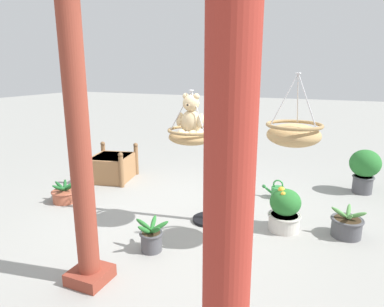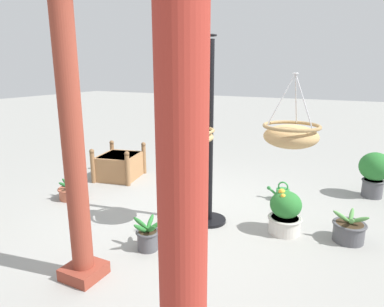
{
  "view_description": "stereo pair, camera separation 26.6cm",
  "coord_description": "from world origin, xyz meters",
  "px_view_note": "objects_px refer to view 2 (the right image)",
  "views": [
    {
      "loc": [
        -1.67,
        3.86,
        2.0
      ],
      "look_at": [
        -0.02,
        0.07,
        0.95
      ],
      "focal_mm": 31.62,
      "sensor_mm": 36.0,
      "label": 1
    },
    {
      "loc": [
        -1.91,
        3.75,
        2.0
      ],
      "look_at": [
        -0.02,
        0.07,
        0.95
      ],
      "focal_mm": 31.62,
      "sensor_mm": 36.0,
      "label": 2
    }
  ],
  "objects_px": {
    "hanging_basket_with_teddy": "(191,135)",
    "greenhouse_pillar_right": "(183,207)",
    "greenhouse_pillar_left": "(73,140)",
    "potted_plant_tall_leafy": "(375,171)",
    "hanging_basket_left_high": "(291,135)",
    "potted_plant_flowering_red": "(71,191)",
    "potted_plant_fern_front": "(349,230)",
    "display_pole_central": "(210,169)",
    "wooden_planter_box": "(120,165)",
    "watering_can": "(282,194)",
    "potted_plant_small_succulent": "(285,213)",
    "potted_plant_trailing_ivy": "(148,236)",
    "teddy_bear": "(190,118)"
  },
  "relations": [
    {
      "from": "hanging_basket_with_teddy",
      "to": "greenhouse_pillar_right",
      "type": "relative_size",
      "value": 0.22
    },
    {
      "from": "greenhouse_pillar_left",
      "to": "potted_plant_tall_leafy",
      "type": "height_order",
      "value": "greenhouse_pillar_left"
    },
    {
      "from": "hanging_basket_left_high",
      "to": "potted_plant_flowering_red",
      "type": "relative_size",
      "value": 1.84
    },
    {
      "from": "potted_plant_fern_front",
      "to": "potted_plant_tall_leafy",
      "type": "xyz_separation_m",
      "value": [
        -0.25,
        -1.74,
        0.28
      ]
    },
    {
      "from": "greenhouse_pillar_right",
      "to": "potted_plant_tall_leafy",
      "type": "relative_size",
      "value": 4.14
    },
    {
      "from": "display_pole_central",
      "to": "wooden_planter_box",
      "type": "height_order",
      "value": "display_pole_central"
    },
    {
      "from": "hanging_basket_left_high",
      "to": "potted_plant_tall_leafy",
      "type": "distance_m",
      "value": 2.69
    },
    {
      "from": "potted_plant_fern_front",
      "to": "hanging_basket_with_teddy",
      "type": "bearing_deg",
      "value": 15.76
    },
    {
      "from": "potted_plant_tall_leafy",
      "to": "watering_can",
      "type": "xyz_separation_m",
      "value": [
        1.25,
        0.79,
        -0.32
      ]
    },
    {
      "from": "wooden_planter_box",
      "to": "watering_can",
      "type": "relative_size",
      "value": 2.76
    },
    {
      "from": "display_pole_central",
      "to": "potted_plant_small_succulent",
      "type": "bearing_deg",
      "value": -171.79
    },
    {
      "from": "greenhouse_pillar_left",
      "to": "potted_plant_small_succulent",
      "type": "xyz_separation_m",
      "value": [
        -1.55,
        -1.83,
        -1.12
      ]
    },
    {
      "from": "greenhouse_pillar_left",
      "to": "potted_plant_small_succulent",
      "type": "bearing_deg",
      "value": -130.18
    },
    {
      "from": "potted_plant_tall_leafy",
      "to": "greenhouse_pillar_right",
      "type": "bearing_deg",
      "value": 79.79
    },
    {
      "from": "potted_plant_tall_leafy",
      "to": "potted_plant_trailing_ivy",
      "type": "relative_size",
      "value": 1.79
    },
    {
      "from": "greenhouse_pillar_left",
      "to": "wooden_planter_box",
      "type": "xyz_separation_m",
      "value": [
        1.68,
        -2.64,
        -1.14
      ]
    },
    {
      "from": "potted_plant_fern_front",
      "to": "watering_can",
      "type": "relative_size",
      "value": 1.18
    },
    {
      "from": "hanging_basket_with_teddy",
      "to": "greenhouse_pillar_right",
      "type": "height_order",
      "value": "greenhouse_pillar_right"
    },
    {
      "from": "potted_plant_flowering_red",
      "to": "potted_plant_small_succulent",
      "type": "height_order",
      "value": "potted_plant_small_succulent"
    },
    {
      "from": "teddy_bear",
      "to": "potted_plant_trailing_ivy",
      "type": "height_order",
      "value": "teddy_bear"
    },
    {
      "from": "potted_plant_small_succulent",
      "to": "wooden_planter_box",
      "type": "bearing_deg",
      "value": -14.04
    },
    {
      "from": "hanging_basket_with_teddy",
      "to": "wooden_planter_box",
      "type": "height_order",
      "value": "hanging_basket_with_teddy"
    },
    {
      "from": "display_pole_central",
      "to": "greenhouse_pillar_right",
      "type": "height_order",
      "value": "greenhouse_pillar_right"
    },
    {
      "from": "hanging_basket_left_high",
      "to": "potted_plant_fern_front",
      "type": "relative_size",
      "value": 1.81
    },
    {
      "from": "wooden_planter_box",
      "to": "potted_plant_tall_leafy",
      "type": "height_order",
      "value": "potted_plant_tall_leafy"
    },
    {
      "from": "wooden_planter_box",
      "to": "potted_plant_trailing_ivy",
      "type": "bearing_deg",
      "value": 135.35
    },
    {
      "from": "potted_plant_flowering_red",
      "to": "potted_plant_tall_leafy",
      "type": "xyz_separation_m",
      "value": [
        -4.21,
        -2.25,
        0.3
      ]
    },
    {
      "from": "display_pole_central",
      "to": "wooden_planter_box",
      "type": "distance_m",
      "value": 2.5
    },
    {
      "from": "hanging_basket_left_high",
      "to": "greenhouse_pillar_left",
      "type": "relative_size",
      "value": 0.26
    },
    {
      "from": "hanging_basket_with_teddy",
      "to": "potted_plant_small_succulent",
      "type": "xyz_separation_m",
      "value": [
        -1.11,
        -0.39,
        -0.94
      ]
    },
    {
      "from": "greenhouse_pillar_left",
      "to": "greenhouse_pillar_right",
      "type": "bearing_deg",
      "value": 148.6
    },
    {
      "from": "potted_plant_fern_front",
      "to": "potted_plant_flowering_red",
      "type": "xyz_separation_m",
      "value": [
        3.96,
        0.51,
        -0.03
      ]
    },
    {
      "from": "potted_plant_trailing_ivy",
      "to": "greenhouse_pillar_right",
      "type": "bearing_deg",
      "value": 128.99
    },
    {
      "from": "hanging_basket_with_teddy",
      "to": "potted_plant_tall_leafy",
      "type": "height_order",
      "value": "hanging_basket_with_teddy"
    },
    {
      "from": "teddy_bear",
      "to": "potted_plant_trailing_ivy",
      "type": "xyz_separation_m",
      "value": [
        0.18,
        0.7,
        -1.27
      ]
    },
    {
      "from": "potted_plant_flowering_red",
      "to": "potted_plant_tall_leafy",
      "type": "height_order",
      "value": "potted_plant_tall_leafy"
    },
    {
      "from": "wooden_planter_box",
      "to": "potted_plant_fern_front",
      "type": "height_order",
      "value": "wooden_planter_box"
    },
    {
      "from": "display_pole_central",
      "to": "hanging_basket_with_teddy",
      "type": "xyz_separation_m",
      "value": [
        0.15,
        0.25,
        0.47
      ]
    },
    {
      "from": "hanging_basket_left_high",
      "to": "greenhouse_pillar_right",
      "type": "distance_m",
      "value": 2.36
    },
    {
      "from": "hanging_basket_left_high",
      "to": "potted_plant_small_succulent",
      "type": "relative_size",
      "value": 1.31
    },
    {
      "from": "wooden_planter_box",
      "to": "potted_plant_fern_front",
      "type": "relative_size",
      "value": 2.34
    },
    {
      "from": "potted_plant_flowering_red",
      "to": "potted_plant_small_succulent",
      "type": "bearing_deg",
      "value": -173.36
    },
    {
      "from": "display_pole_central",
      "to": "potted_plant_tall_leafy",
      "type": "distance_m",
      "value": 2.81
    },
    {
      "from": "hanging_basket_with_teddy",
      "to": "potted_plant_trailing_ivy",
      "type": "xyz_separation_m",
      "value": [
        0.18,
        0.72,
        -1.05
      ]
    },
    {
      "from": "potted_plant_small_succulent",
      "to": "greenhouse_pillar_left",
      "type": "bearing_deg",
      "value": 49.82
    },
    {
      "from": "teddy_bear",
      "to": "hanging_basket_left_high",
      "type": "xyz_separation_m",
      "value": [
        -1.21,
        0.09,
        -0.08
      ]
    },
    {
      "from": "potted_plant_tall_leafy",
      "to": "teddy_bear",
      "type": "bearing_deg",
      "value": 47.53
    },
    {
      "from": "potted_plant_trailing_ivy",
      "to": "watering_can",
      "type": "height_order",
      "value": "potted_plant_trailing_ivy"
    },
    {
      "from": "greenhouse_pillar_left",
      "to": "watering_can",
      "type": "distance_m",
      "value": 3.43
    },
    {
      "from": "greenhouse_pillar_left",
      "to": "potted_plant_flowering_red",
      "type": "relative_size",
      "value": 7.02
    }
  ]
}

